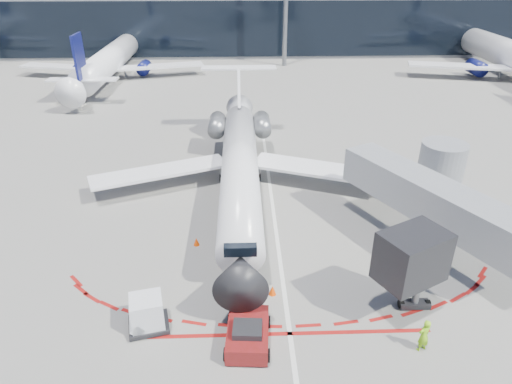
{
  "coord_description": "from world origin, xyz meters",
  "views": [
    {
      "loc": [
        -2.23,
        -28.03,
        16.69
      ],
      "look_at": [
        -1.34,
        -1.76,
        2.79
      ],
      "focal_mm": 32.0,
      "sensor_mm": 36.0,
      "label": 1
    }
  ],
  "objects_px": {
    "pushback_tug": "(248,334)",
    "uld_container": "(147,313)",
    "ramp_worker": "(424,335)",
    "regional_jet": "(240,161)"
  },
  "relations": [
    {
      "from": "ramp_worker",
      "to": "uld_container",
      "type": "xyz_separation_m",
      "value": [
        -13.11,
        1.89,
        0.01
      ]
    },
    {
      "from": "pushback_tug",
      "to": "uld_container",
      "type": "relative_size",
      "value": 2.21
    },
    {
      "from": "regional_jet",
      "to": "uld_container",
      "type": "relative_size",
      "value": 12.69
    },
    {
      "from": "pushback_tug",
      "to": "uld_container",
      "type": "height_order",
      "value": "uld_container"
    },
    {
      "from": "regional_jet",
      "to": "ramp_worker",
      "type": "relative_size",
      "value": 16.1
    },
    {
      "from": "pushback_tug",
      "to": "ramp_worker",
      "type": "height_order",
      "value": "ramp_worker"
    },
    {
      "from": "pushback_tug",
      "to": "uld_container",
      "type": "distance_m",
      "value": 5.09
    },
    {
      "from": "regional_jet",
      "to": "uld_container",
      "type": "distance_m",
      "value": 15.7
    },
    {
      "from": "uld_container",
      "to": "pushback_tug",
      "type": "bearing_deg",
      "value": -26.45
    },
    {
      "from": "ramp_worker",
      "to": "pushback_tug",
      "type": "bearing_deg",
      "value": -27.2
    }
  ]
}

